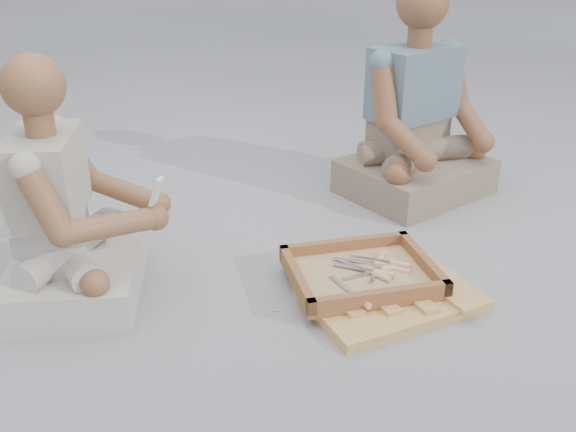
{
  "coord_description": "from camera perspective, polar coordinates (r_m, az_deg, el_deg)",
  "views": [
    {
      "loc": [
        -0.19,
        -1.75,
        1.2
      ],
      "look_at": [
        -0.07,
        0.14,
        0.3
      ],
      "focal_mm": 40.0,
      "sensor_mm": 36.0,
      "label": 1
    }
  ],
  "objects": [
    {
      "name": "ground",
      "position": [
        2.13,
        2.07,
        -8.88
      ],
      "size": [
        60.0,
        60.0,
        0.0
      ],
      "primitive_type": "plane",
      "color": "#98989D",
      "rests_on": "ground"
    },
    {
      "name": "carved_panel",
      "position": [
        2.21,
        9.16,
        -7.24
      ],
      "size": [
        0.66,
        0.55,
        0.04
      ],
      "primitive_type": "cube",
      "rotation": [
        0.0,
        0.0,
        0.38
      ],
      "color": "#A88941",
      "rests_on": "ground"
    },
    {
      "name": "tool_tray",
      "position": [
        2.26,
        6.53,
        -5.13
      ],
      "size": [
        0.56,
        0.48,
        0.06
      ],
      "rotation": [
        0.0,
        0.0,
        0.18
      ],
      "color": "brown",
      "rests_on": "carved_panel"
    },
    {
      "name": "chisel_0",
      "position": [
        2.34,
        8.15,
        -3.93
      ],
      "size": [
        0.1,
        0.21,
        0.02
      ],
      "rotation": [
        0.0,
        0.0,
        1.19
      ],
      "color": "silver",
      "rests_on": "tool_tray"
    },
    {
      "name": "chisel_1",
      "position": [
        2.25,
        8.01,
        -4.98
      ],
      "size": [
        0.2,
        0.11,
        0.02
      ],
      "rotation": [
        0.0,
        0.0,
        -0.46
      ],
      "color": "silver",
      "rests_on": "tool_tray"
    },
    {
      "name": "chisel_2",
      "position": [
        2.29,
        9.42,
        -4.66
      ],
      "size": [
        0.2,
        0.12,
        0.02
      ],
      "rotation": [
        0.0,
        0.0,
        -0.48
      ],
      "color": "silver",
      "rests_on": "tool_tray"
    },
    {
      "name": "chisel_3",
      "position": [
        2.28,
        8.57,
        -4.71
      ],
      "size": [
        0.21,
        0.09,
        0.02
      ],
      "rotation": [
        0.0,
        0.0,
        0.34
      ],
      "color": "silver",
      "rests_on": "tool_tray"
    },
    {
      "name": "chisel_4",
      "position": [
        2.31,
        8.0,
        -4.18
      ],
      "size": [
        0.22,
        0.08,
        0.02
      ],
      "rotation": [
        0.0,
        0.0,
        -0.28
      ],
      "color": "silver",
      "rests_on": "tool_tray"
    },
    {
      "name": "chisel_5",
      "position": [
        2.24,
        7.87,
        -5.18
      ],
      "size": [
        0.17,
        0.17,
        0.02
      ],
      "rotation": [
        0.0,
        0.0,
        -0.79
      ],
      "color": "silver",
      "rests_on": "tool_tray"
    },
    {
      "name": "chisel_6",
      "position": [
        2.3,
        9.4,
        -4.16
      ],
      "size": [
        0.21,
        0.11,
        0.02
      ],
      "rotation": [
        0.0,
        0.0,
        -0.42
      ],
      "color": "silver",
      "rests_on": "tool_tray"
    },
    {
      "name": "chisel_7",
      "position": [
        2.11,
        6.32,
        -7.27
      ],
      "size": [
        0.11,
        0.21,
        0.02
      ],
      "rotation": [
        0.0,
        0.0,
        -1.11
      ],
      "color": "silver",
      "rests_on": "tool_tray"
    },
    {
      "name": "wood_chip_0",
      "position": [
        2.44,
        14.27,
        -4.9
      ],
      "size": [
        0.02,
        0.02,
        0.0
      ],
      "primitive_type": "cube",
      "rotation": [
        0.0,
        0.0,
        0.18
      ],
      "color": "tan",
      "rests_on": "ground"
    },
    {
      "name": "wood_chip_1",
      "position": [
        2.15,
        -1.06,
        -8.38
      ],
      "size": [
        0.02,
        0.02,
        0.0
      ],
      "primitive_type": "cube",
      "rotation": [
        0.0,
        0.0,
        2.96
      ],
      "color": "tan",
      "rests_on": "ground"
    },
    {
      "name": "wood_chip_2",
      "position": [
        2.33,
        13.09,
        -6.27
      ],
      "size": [
        0.02,
        0.02,
        0.0
      ],
      "primitive_type": "cube",
      "rotation": [
        0.0,
        0.0,
        3.1
      ],
      "color": "tan",
      "rests_on": "ground"
    },
    {
      "name": "wood_chip_3",
      "position": [
        2.5,
        1.51,
        -3.21
      ],
      "size": [
        0.02,
        0.02,
        0.0
      ],
      "primitive_type": "cube",
      "rotation": [
        0.0,
        0.0,
        3.1
      ],
      "color": "tan",
      "rests_on": "ground"
    },
    {
      "name": "wood_chip_4",
      "position": [
        2.29,
        5.72,
        -6.31
      ],
      "size": [
        0.02,
        0.02,
        0.0
      ],
      "primitive_type": "cube",
      "rotation": [
        0.0,
        0.0,
        2.17
      ],
      "color": "tan",
      "rests_on": "ground"
    },
    {
      "name": "wood_chip_5",
      "position": [
        2.44,
        12.6,
        -4.61
      ],
      "size": [
        0.02,
        0.02,
        0.0
      ],
      "primitive_type": "cube",
      "rotation": [
        0.0,
        0.0,
        2.93
      ],
      "color": "tan",
      "rests_on": "ground"
    },
    {
      "name": "wood_chip_6",
      "position": [
        2.36,
        13.18,
        -5.77
      ],
      "size": [
        0.02,
        0.02,
        0.0
      ],
      "primitive_type": "cube",
      "rotation": [
        0.0,
        0.0,
        1.24
      ],
      "color": "tan",
      "rests_on": "ground"
    },
    {
      "name": "wood_chip_7",
      "position": [
        2.41,
        14.52,
        -5.34
      ],
      "size": [
        0.02,
        0.02,
        0.0
      ],
      "primitive_type": "cube",
      "rotation": [
        0.0,
        0.0,
        2.6
      ],
      "color": "tan",
      "rests_on": "ground"
    },
    {
      "name": "craftsman",
      "position": [
        2.23,
        -19.1,
        -0.33
      ],
      "size": [
        0.56,
        0.55,
        0.83
      ],
      "rotation": [
        0.0,
        0.0,
        -1.53
      ],
      "color": "#BBB6AE",
      "rests_on": "ground"
    },
    {
      "name": "companion",
      "position": [
        2.99,
        11.39,
        7.86
      ],
      "size": [
        0.79,
        0.75,
        0.97
      ],
      "rotation": [
        0.0,
        0.0,
        3.73
      ],
      "color": "gray",
      "rests_on": "ground"
    },
    {
      "name": "mobile_phone",
      "position": [
        2.09,
        -11.64,
        2.17
      ],
      "size": [
        0.06,
        0.05,
        0.1
      ],
      "rotation": [
        -0.35,
        0.0,
        -1.87
      ],
      "color": "silver",
      "rests_on": "craftsman"
    }
  ]
}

